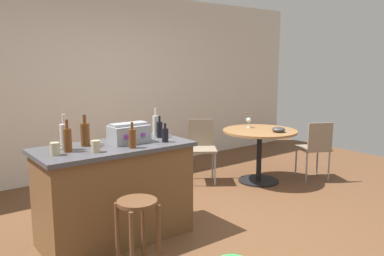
{
  "coord_description": "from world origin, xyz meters",
  "views": [
    {
      "loc": [
        -2.45,
        -2.82,
        1.68
      ],
      "look_at": [
        0.34,
        0.82,
        0.9
      ],
      "focal_mm": 36.45,
      "sensor_mm": 36.0,
      "label": 1
    }
  ],
  "objects_px": {
    "kitchen_island": "(115,192)",
    "bottle_2": "(85,134)",
    "bottle_0": "(65,136)",
    "bottle_5": "(160,129)",
    "wooden_stool": "(138,221)",
    "cup_0": "(96,146)",
    "cup_1": "(143,133)",
    "cup_2": "(55,149)",
    "bottle_1": "(156,125)",
    "dining_table": "(259,142)",
    "bottle_3": "(165,135)",
    "bottle_6": "(68,139)",
    "serving_bowl": "(279,129)",
    "toolbox": "(129,133)",
    "folding_chair_near": "(315,146)",
    "wine_glass": "(249,120)",
    "bottle_4": "(132,138)",
    "folding_chair_far": "(201,145)"
  },
  "relations": [
    {
      "from": "bottle_5",
      "to": "cup_1",
      "type": "distance_m",
      "value": 0.18
    },
    {
      "from": "bottle_2",
      "to": "serving_bowl",
      "type": "relative_size",
      "value": 1.62
    },
    {
      "from": "dining_table",
      "to": "serving_bowl",
      "type": "bearing_deg",
      "value": -72.67
    },
    {
      "from": "bottle_5",
      "to": "bottle_0",
      "type": "bearing_deg",
      "value": 177.89
    },
    {
      "from": "bottle_1",
      "to": "wine_glass",
      "type": "xyz_separation_m",
      "value": [
        1.88,
        0.5,
        -0.18
      ]
    },
    {
      "from": "kitchen_island",
      "to": "bottle_2",
      "type": "bearing_deg",
      "value": 148.45
    },
    {
      "from": "kitchen_island",
      "to": "cup_1",
      "type": "relative_size",
      "value": 12.4
    },
    {
      "from": "serving_bowl",
      "to": "bottle_1",
      "type": "bearing_deg",
      "value": 179.93
    },
    {
      "from": "serving_bowl",
      "to": "kitchen_island",
      "type": "bearing_deg",
      "value": -176.6
    },
    {
      "from": "folding_chair_far",
      "to": "bottle_3",
      "type": "bearing_deg",
      "value": -140.57
    },
    {
      "from": "bottle_5",
      "to": "dining_table",
      "type": "bearing_deg",
      "value": 10.73
    },
    {
      "from": "kitchen_island",
      "to": "bottle_1",
      "type": "height_order",
      "value": "bottle_1"
    },
    {
      "from": "bottle_2",
      "to": "bottle_3",
      "type": "xyz_separation_m",
      "value": [
        0.68,
        -0.3,
        -0.04
      ]
    },
    {
      "from": "dining_table",
      "to": "bottle_6",
      "type": "bearing_deg",
      "value": -171.68
    },
    {
      "from": "wine_glass",
      "to": "folding_chair_near",
      "type": "bearing_deg",
      "value": -45.03
    },
    {
      "from": "bottle_3",
      "to": "dining_table",
      "type": "bearing_deg",
      "value": 16.41
    },
    {
      "from": "wooden_stool",
      "to": "cup_0",
      "type": "relative_size",
      "value": 5.61
    },
    {
      "from": "bottle_0",
      "to": "bottle_5",
      "type": "height_order",
      "value": "bottle_0"
    },
    {
      "from": "bottle_0",
      "to": "cup_0",
      "type": "relative_size",
      "value": 2.85
    },
    {
      "from": "cup_2",
      "to": "bottle_1",
      "type": "bearing_deg",
      "value": 10.8
    },
    {
      "from": "wooden_stool",
      "to": "bottle_2",
      "type": "xyz_separation_m",
      "value": [
        -0.06,
        0.83,
        0.58
      ]
    },
    {
      "from": "kitchen_island",
      "to": "bottle_5",
      "type": "distance_m",
      "value": 0.77
    },
    {
      "from": "bottle_5",
      "to": "serving_bowl",
      "type": "relative_size",
      "value": 1.25
    },
    {
      "from": "dining_table",
      "to": "folding_chair_near",
      "type": "distance_m",
      "value": 0.82
    },
    {
      "from": "kitchen_island",
      "to": "bottle_3",
      "type": "height_order",
      "value": "bottle_3"
    },
    {
      "from": "bottle_3",
      "to": "bottle_2",
      "type": "bearing_deg",
      "value": 156.32
    },
    {
      "from": "kitchen_island",
      "to": "dining_table",
      "type": "distance_m",
      "value": 2.46
    },
    {
      "from": "dining_table",
      "to": "bottle_2",
      "type": "relative_size",
      "value": 3.53
    },
    {
      "from": "bottle_0",
      "to": "bottle_3",
      "type": "height_order",
      "value": "bottle_0"
    },
    {
      "from": "dining_table",
      "to": "bottle_0",
      "type": "relative_size",
      "value": 3.26
    },
    {
      "from": "bottle_2",
      "to": "bottle_5",
      "type": "distance_m",
      "value": 0.77
    },
    {
      "from": "toolbox",
      "to": "kitchen_island",
      "type": "bearing_deg",
      "value": -175.1
    },
    {
      "from": "bottle_0",
      "to": "wooden_stool",
      "type": "bearing_deg",
      "value": -71.53
    },
    {
      "from": "cup_0",
      "to": "bottle_5",
      "type": "bearing_deg",
      "value": 15.6
    },
    {
      "from": "wine_glass",
      "to": "serving_bowl",
      "type": "xyz_separation_m",
      "value": [
        0.07,
        -0.5,
        -0.07
      ]
    },
    {
      "from": "wooden_stool",
      "to": "cup_2",
      "type": "relative_size",
      "value": 5.4
    },
    {
      "from": "bottle_4",
      "to": "toolbox",
      "type": "bearing_deg",
      "value": 68.82
    },
    {
      "from": "bottle_1",
      "to": "dining_table",
      "type": "bearing_deg",
      "value": 7.93
    },
    {
      "from": "dining_table",
      "to": "wooden_stool",
      "type": "bearing_deg",
      "value": -156.7
    },
    {
      "from": "toolbox",
      "to": "wine_glass",
      "type": "xyz_separation_m",
      "value": [
        2.27,
        0.63,
        -0.16
      ]
    },
    {
      "from": "wooden_stool",
      "to": "cup_1",
      "type": "relative_size",
      "value": 5.36
    },
    {
      "from": "bottle_2",
      "to": "cup_0",
      "type": "distance_m",
      "value": 0.31
    },
    {
      "from": "bottle_3",
      "to": "cup_1",
      "type": "height_order",
      "value": "bottle_3"
    },
    {
      "from": "kitchen_island",
      "to": "toolbox",
      "type": "relative_size",
      "value": 3.94
    },
    {
      "from": "bottle_1",
      "to": "bottle_6",
      "type": "xyz_separation_m",
      "value": [
        -0.99,
        -0.16,
        -0.0
      ]
    },
    {
      "from": "bottle_4",
      "to": "cup_1",
      "type": "bearing_deg",
      "value": 49.04
    },
    {
      "from": "bottle_3",
      "to": "bottle_6",
      "type": "relative_size",
      "value": 0.65
    },
    {
      "from": "wooden_stool",
      "to": "cup_1",
      "type": "height_order",
      "value": "cup_1"
    },
    {
      "from": "bottle_2",
      "to": "wine_glass",
      "type": "xyz_separation_m",
      "value": [
        2.66,
        0.52,
        -0.18
      ]
    },
    {
      "from": "dining_table",
      "to": "wine_glass",
      "type": "bearing_deg",
      "value": 86.01
    }
  ]
}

